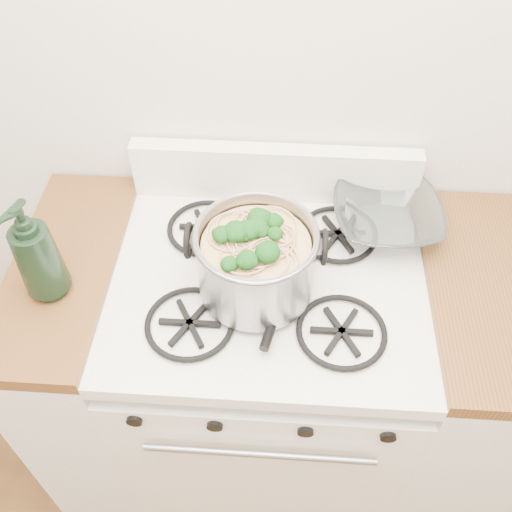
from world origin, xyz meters
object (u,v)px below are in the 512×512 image
(gas_range, at_px, (266,376))
(bottle, at_px, (35,251))
(glass_bowl, at_px, (385,222))
(stock_pot, at_px, (256,261))
(spatula, at_px, (293,262))

(gas_range, xyz_separation_m, bottle, (-0.50, -0.08, 0.62))
(glass_bowl, xyz_separation_m, bottle, (-0.79, -0.26, 0.12))
(stock_pot, bearing_deg, bottle, -175.34)
(stock_pot, bearing_deg, gas_range, 54.23)
(gas_range, bearing_deg, stock_pot, -125.77)
(spatula, bearing_deg, stock_pot, -127.81)
(spatula, bearing_deg, glass_bowl, 45.30)
(gas_range, height_order, stock_pot, stock_pot)
(gas_range, bearing_deg, spatula, 28.80)
(gas_range, height_order, spatula, spatula)
(stock_pot, height_order, bottle, bottle)
(gas_range, relative_size, glass_bowl, 8.42)
(stock_pot, relative_size, spatula, 0.99)
(gas_range, xyz_separation_m, glass_bowl, (0.29, 0.18, 0.50))
(spatula, distance_m, glass_bowl, 0.28)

